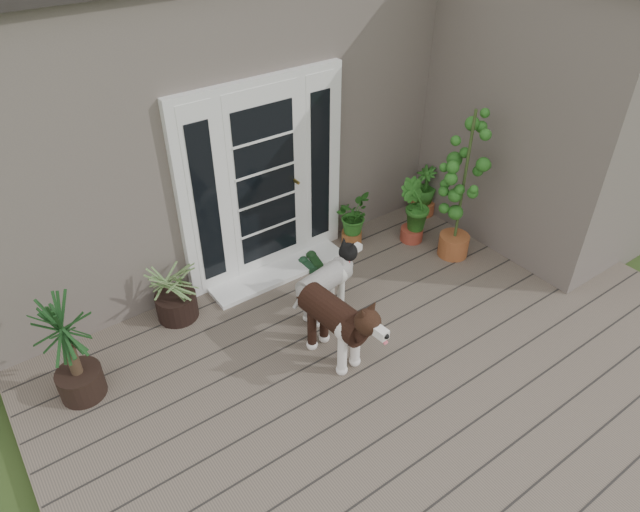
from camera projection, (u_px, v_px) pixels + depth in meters
deck at (415, 380)px, 5.19m from camera, size 6.20×4.60×0.12m
house_main at (191, 87)px, 7.10m from camera, size 7.40×4.00×3.10m
house_wing at (550, 114)px, 6.40m from camera, size 1.60×2.40×3.10m
door_unit at (264, 181)px, 5.87m from camera, size 1.90×0.14×2.15m
door_step at (279, 271)px, 6.36m from camera, size 1.60×0.40×0.05m
brindle_dog at (334, 326)px, 5.13m from camera, size 0.48×0.95×0.76m
white_dog at (324, 289)px, 5.64m from camera, size 0.82×0.46×0.64m
spider_plant at (174, 288)px, 5.59m from camera, size 0.74×0.74×0.73m
yucca at (70, 350)px, 4.68m from camera, size 0.84×0.84×1.06m
herb_a at (352, 224)px, 6.70m from camera, size 0.60×0.60×0.54m
herb_b at (413, 219)px, 6.74m from camera, size 0.55×0.55×0.58m
herb_c at (424, 196)px, 7.26m from camera, size 0.34×0.34×0.51m
sapling at (463, 185)px, 6.13m from camera, size 0.58×0.58×1.83m
clog_left at (315, 260)px, 6.49m from camera, size 0.21×0.33×0.09m
clog_right at (307, 265)px, 6.43m from camera, size 0.13×0.27×0.08m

